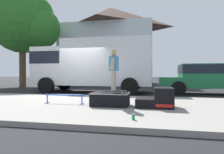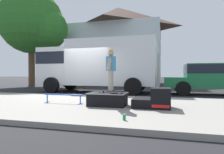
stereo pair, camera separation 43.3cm
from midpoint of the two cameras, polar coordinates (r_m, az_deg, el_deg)
name	(u,v)px [view 1 (the left image)]	position (r m, az deg, el deg)	size (l,w,h in m)	color
ground_plane	(74,96)	(9.79, -12.22, -5.49)	(140.00, 140.00, 0.00)	black
sidewalk_slab	(40,104)	(7.16, -21.97, -7.36)	(50.00, 5.00, 0.12)	gray
skate_box	(110,99)	(5.92, -2.58, -6.36)	(1.13, 0.74, 0.39)	black
kicker_ramp	(158,99)	(5.74, 11.10, -6.35)	(1.05, 0.75, 0.57)	black
grind_rail	(64,97)	(6.60, -15.60, -5.57)	(1.37, 0.28, 0.30)	blue
skateboard	(114,91)	(5.87, -1.63, -4.07)	(0.80, 0.30, 0.07)	black
skater_kid	(114,66)	(5.86, -1.63, 3.19)	(0.30, 0.64, 1.24)	#B7AD99
soda_can	(133,117)	(4.14, 3.22, -11.54)	(0.07, 0.07, 0.13)	#198C3F
box_truck	(92,64)	(11.72, -6.87, 3.88)	(6.91, 2.63, 3.05)	silver
pickup_truck_green	(211,78)	(11.58, 25.88, -0.15)	(5.70, 2.09, 1.61)	#196638
street_tree_main	(26,22)	(19.50, -24.46, 14.29)	(6.26, 5.69, 8.66)	brown
house_behind	(110,45)	(21.67, -1.11, 9.21)	(9.54, 8.22, 8.40)	silver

